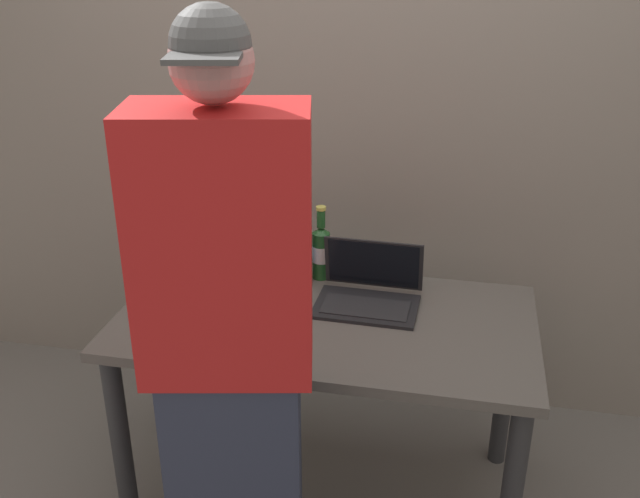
% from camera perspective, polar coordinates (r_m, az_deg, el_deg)
% --- Properties ---
extents(ground_plane, '(8.00, 8.00, 0.00)m').
position_cam_1_polar(ground_plane, '(2.88, 0.38, -18.47)').
color(ground_plane, slate).
rests_on(ground_plane, ground).
extents(desk, '(1.40, 0.74, 0.75)m').
position_cam_1_polar(desk, '(2.49, 0.42, -7.65)').
color(desk, '#56514C').
rests_on(desk, ground).
extents(laptop, '(0.36, 0.28, 0.20)m').
position_cam_1_polar(laptop, '(2.51, 3.88, -3.32)').
color(laptop, black).
rests_on(laptop, desk).
extents(beer_bottle_brown, '(0.07, 0.07, 0.28)m').
position_cam_1_polar(beer_bottle_brown, '(2.65, 0.08, -0.10)').
color(beer_bottle_brown, '#1E5123').
rests_on(beer_bottle_brown, desk).
extents(beer_bottle_green, '(0.08, 0.08, 0.29)m').
position_cam_1_polar(beer_bottle_green, '(2.61, -1.61, -0.38)').
color(beer_bottle_green, '#333333').
rests_on(beer_bottle_green, desk).
extents(person_figure, '(0.47, 0.33, 1.81)m').
position_cam_1_polar(person_figure, '(1.92, -7.14, -8.93)').
color(person_figure, '#2D3347').
rests_on(person_figure, ground).
extents(coffee_mug, '(0.11, 0.08, 0.10)m').
position_cam_1_polar(coffee_mug, '(2.57, -7.33, -2.60)').
color(coffee_mug, '#BF4C33').
rests_on(coffee_mug, desk).
extents(back_wall, '(6.00, 0.10, 2.60)m').
position_cam_1_polar(back_wall, '(2.93, 3.42, 11.38)').
color(back_wall, gray).
rests_on(back_wall, ground).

